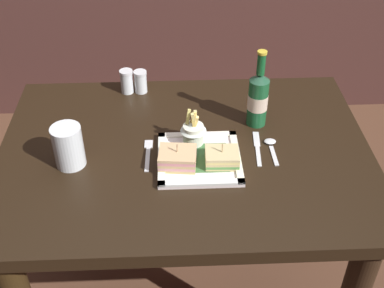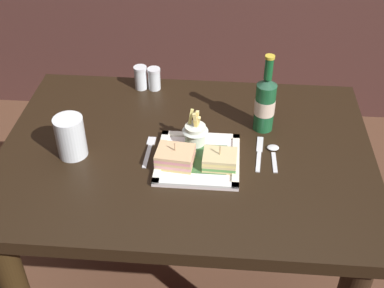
{
  "view_description": "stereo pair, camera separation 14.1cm",
  "coord_description": "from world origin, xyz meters",
  "px_view_note": "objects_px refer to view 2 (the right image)",
  "views": [
    {
      "loc": [
        -0.03,
        -1.14,
        1.67
      ],
      "look_at": [
        0.02,
        -0.03,
        0.8
      ],
      "focal_mm": 46.79,
      "sensor_mm": 36.0,
      "label": 1
    },
    {
      "loc": [
        0.11,
        -1.14,
        1.67
      ],
      "look_at": [
        0.02,
        -0.03,
        0.8
      ],
      "focal_mm": 46.79,
      "sensor_mm": 36.0,
      "label": 2
    }
  ],
  "objects_px": {
    "dining_table": "(187,186)",
    "knife": "(259,152)",
    "spoon": "(273,151)",
    "square_plate": "(198,159)",
    "pepper_shaker": "(154,80)",
    "fries_cup": "(195,131)",
    "sandwich_half_left": "(175,157)",
    "water_glass": "(71,139)",
    "fork": "(149,150)",
    "sandwich_half_right": "(220,160)",
    "beer_bottle": "(265,103)",
    "salt_shaker": "(141,79)"
  },
  "relations": [
    {
      "from": "spoon",
      "to": "fries_cup",
      "type": "bearing_deg",
      "value": 176.42
    },
    {
      "from": "water_glass",
      "to": "knife",
      "type": "height_order",
      "value": "water_glass"
    },
    {
      "from": "water_glass",
      "to": "fork",
      "type": "relative_size",
      "value": 0.87
    },
    {
      "from": "square_plate",
      "to": "water_glass",
      "type": "relative_size",
      "value": 1.88
    },
    {
      "from": "fries_cup",
      "to": "knife",
      "type": "bearing_deg",
      "value": -5.42
    },
    {
      "from": "square_plate",
      "to": "sandwich_half_left",
      "type": "distance_m",
      "value": 0.07
    },
    {
      "from": "dining_table",
      "to": "fries_cup",
      "type": "xyz_separation_m",
      "value": [
        0.03,
        0.02,
        0.2
      ]
    },
    {
      "from": "sandwich_half_right",
      "to": "fork",
      "type": "relative_size",
      "value": 0.67
    },
    {
      "from": "sandwich_half_left",
      "to": "water_glass",
      "type": "relative_size",
      "value": 0.89
    },
    {
      "from": "sandwich_half_left",
      "to": "fries_cup",
      "type": "height_order",
      "value": "fries_cup"
    },
    {
      "from": "dining_table",
      "to": "square_plate",
      "type": "bearing_deg",
      "value": -54.06
    },
    {
      "from": "sandwich_half_left",
      "to": "knife",
      "type": "distance_m",
      "value": 0.25
    },
    {
      "from": "sandwich_half_right",
      "to": "spoon",
      "type": "height_order",
      "value": "sandwich_half_right"
    },
    {
      "from": "square_plate",
      "to": "fries_cup",
      "type": "bearing_deg",
      "value": 100.66
    },
    {
      "from": "square_plate",
      "to": "pepper_shaker",
      "type": "bearing_deg",
      "value": 115.19
    },
    {
      "from": "dining_table",
      "to": "sandwich_half_left",
      "type": "bearing_deg",
      "value": -106.52
    },
    {
      "from": "fries_cup",
      "to": "knife",
      "type": "relative_size",
      "value": 0.69
    },
    {
      "from": "square_plate",
      "to": "salt_shaker",
      "type": "xyz_separation_m",
      "value": [
        -0.22,
        0.38,
        0.03
      ]
    },
    {
      "from": "sandwich_half_left",
      "to": "knife",
      "type": "height_order",
      "value": "sandwich_half_left"
    },
    {
      "from": "fork",
      "to": "pepper_shaker",
      "type": "bearing_deg",
      "value": 95.26
    },
    {
      "from": "sandwich_half_right",
      "to": "pepper_shaker",
      "type": "bearing_deg",
      "value": 120.73
    },
    {
      "from": "fork",
      "to": "pepper_shaker",
      "type": "height_order",
      "value": "pepper_shaker"
    },
    {
      "from": "sandwich_half_right",
      "to": "knife",
      "type": "relative_size",
      "value": 0.59
    },
    {
      "from": "knife",
      "to": "spoon",
      "type": "relative_size",
      "value": 1.35
    },
    {
      "from": "dining_table",
      "to": "sandwich_half_left",
      "type": "height_order",
      "value": "sandwich_half_left"
    },
    {
      "from": "fries_cup",
      "to": "sandwich_half_right",
      "type": "bearing_deg",
      "value": -52.07
    },
    {
      "from": "dining_table",
      "to": "sandwich_half_left",
      "type": "relative_size",
      "value": 9.94
    },
    {
      "from": "square_plate",
      "to": "knife",
      "type": "relative_size",
      "value": 1.44
    },
    {
      "from": "square_plate",
      "to": "fries_cup",
      "type": "distance_m",
      "value": 0.09
    },
    {
      "from": "square_plate",
      "to": "beer_bottle",
      "type": "height_order",
      "value": "beer_bottle"
    },
    {
      "from": "beer_bottle",
      "to": "salt_shaker",
      "type": "height_order",
      "value": "beer_bottle"
    },
    {
      "from": "beer_bottle",
      "to": "pepper_shaker",
      "type": "relative_size",
      "value": 3.2
    },
    {
      "from": "sandwich_half_right",
      "to": "square_plate",
      "type": "bearing_deg",
      "value": 158.0
    },
    {
      "from": "sandwich_half_right",
      "to": "beer_bottle",
      "type": "xyz_separation_m",
      "value": [
        0.13,
        0.2,
        0.06
      ]
    },
    {
      "from": "fries_cup",
      "to": "beer_bottle",
      "type": "height_order",
      "value": "beer_bottle"
    },
    {
      "from": "square_plate",
      "to": "pepper_shaker",
      "type": "distance_m",
      "value": 0.42
    },
    {
      "from": "dining_table",
      "to": "fork",
      "type": "relative_size",
      "value": 7.67
    },
    {
      "from": "knife",
      "to": "salt_shaker",
      "type": "bearing_deg",
      "value": 140.88
    },
    {
      "from": "spoon",
      "to": "pepper_shaker",
      "type": "distance_m",
      "value": 0.51
    },
    {
      "from": "sandwich_half_left",
      "to": "sandwich_half_right",
      "type": "height_order",
      "value": "sandwich_half_left"
    },
    {
      "from": "salt_shaker",
      "to": "pepper_shaker",
      "type": "distance_m",
      "value": 0.05
    },
    {
      "from": "beer_bottle",
      "to": "dining_table",
      "type": "bearing_deg",
      "value": -151.35
    },
    {
      "from": "dining_table",
      "to": "fries_cup",
      "type": "relative_size",
      "value": 9.75
    },
    {
      "from": "water_glass",
      "to": "beer_bottle",
      "type": "bearing_deg",
      "value": 17.54
    },
    {
      "from": "fork",
      "to": "sandwich_half_right",
      "type": "bearing_deg",
      "value": -17.02
    },
    {
      "from": "dining_table",
      "to": "square_plate",
      "type": "height_order",
      "value": "square_plate"
    },
    {
      "from": "beer_bottle",
      "to": "pepper_shaker",
      "type": "distance_m",
      "value": 0.42
    },
    {
      "from": "square_plate",
      "to": "knife",
      "type": "bearing_deg",
      "value": 17.12
    },
    {
      "from": "dining_table",
      "to": "knife",
      "type": "relative_size",
      "value": 6.75
    },
    {
      "from": "fries_cup",
      "to": "water_glass",
      "type": "distance_m",
      "value": 0.35
    }
  ]
}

